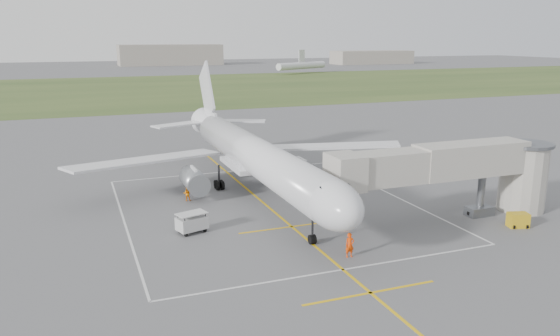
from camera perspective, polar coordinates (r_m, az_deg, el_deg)
name	(u,v)px	position (r m, az deg, el deg)	size (l,w,h in m)	color
ground	(256,197)	(58.44, -2.48, -3.05)	(700.00, 700.00, 0.00)	#59595C
grass_strip	(128,89)	(184.74, -15.56, 7.91)	(700.00, 120.00, 0.02)	#354D21
apron_markings	(275,213)	(53.20, -0.47, -4.72)	(28.20, 60.00, 0.01)	#E7B10D
airliner	(254,156)	(58.03, -2.76, 1.31)	(38.93, 46.75, 13.52)	silver
jet_bridge	(464,169)	(53.19, 18.63, -0.15)	(23.40, 5.00, 7.20)	#9D978E
gpu_unit	(518,220)	(53.68, 23.62, -5.02)	(1.99, 1.63, 1.31)	gold
baggage_cart	(192,223)	(48.43, -9.18, -5.65)	(2.89, 2.22, 1.78)	silver
ramp_worker_nose	(350,245)	(43.00, 7.30, -7.99)	(0.72, 0.47, 1.96)	#FA4307
ramp_worker_wing	(187,193)	(57.71, -9.68, -2.64)	(0.77, 0.60, 1.58)	orange
distant_hangars	(70,59)	(318.53, -21.07, 10.63)	(345.00, 49.00, 12.00)	gray
distant_aircraft	(128,71)	(224.46, -15.62, 9.75)	(184.07, 49.22, 8.85)	silver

